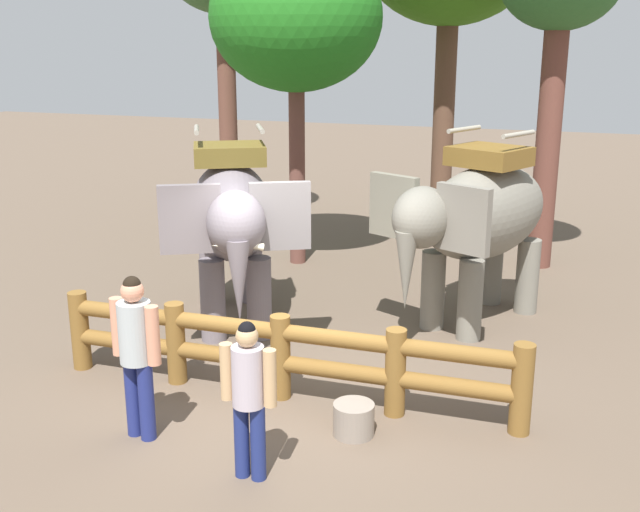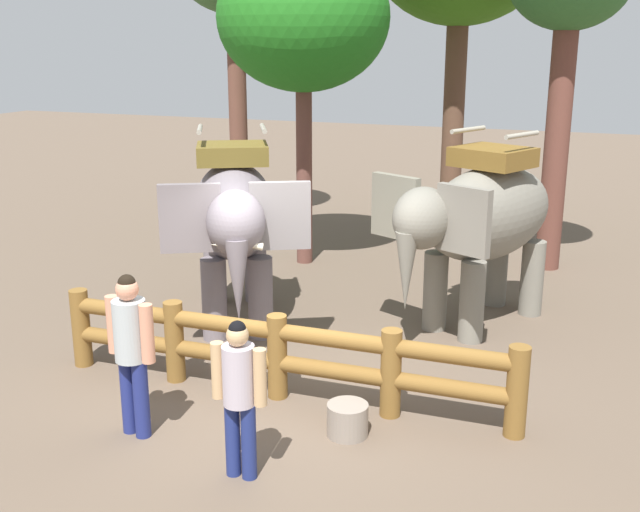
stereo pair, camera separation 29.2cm
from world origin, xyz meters
name	(u,v)px [view 2 (the right image)]	position (x,y,z in m)	size (l,w,h in m)	color
ground_plane	(283,391)	(0.00, 0.00, 0.00)	(60.00, 60.00, 0.00)	brown
log_fence	(277,351)	(0.00, -0.15, 0.60)	(5.87, 0.33, 1.05)	brown
elephant_near_left	(235,217)	(-1.59, 1.93, 1.67)	(2.77, 3.48, 2.98)	slate
elephant_center	(480,219)	(1.82, 3.16, 1.65)	(2.65, 3.47, 2.94)	slate
tourist_woman_in_black	(239,388)	(0.37, -1.89, 0.95)	(0.58, 0.32, 1.65)	navy
tourist_man_in_blue	(131,344)	(-1.09, -1.54, 1.07)	(0.64, 0.42, 1.84)	navy
tree_far_right	(303,19)	(-1.89, 5.43, 4.55)	(3.13, 3.13, 5.91)	brown
feed_bucket	(348,420)	(1.10, -0.74, 0.18)	(0.46, 0.46, 0.36)	gray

